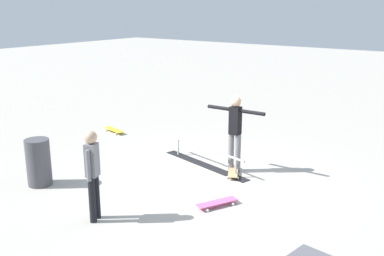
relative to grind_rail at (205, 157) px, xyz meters
The scene contains 8 objects.
ground_plane 0.94m from the grind_rail, 126.84° to the left, with size 60.00×60.00×0.00m, color #ADA89E.
grind_rail is the anchor object (origin of this frame).
skater_main 1.07m from the grind_rail, behind, with size 1.36×0.23×1.69m.
skateboard_main 0.82m from the grind_rail, behind, with size 0.56×0.80×0.09m.
bystander_grey_shirt 3.39m from the grind_rail, 90.32° to the left, with size 0.25×0.36×1.58m.
loose_skateboard_pink 2.17m from the grind_rail, 130.56° to the left, with size 0.52×0.81×0.09m.
loose_skateboard_yellow 3.74m from the grind_rail, 11.01° to the right, with size 0.82×0.39×0.09m.
trash_bin 3.59m from the grind_rail, 54.60° to the left, with size 0.49×0.49×0.96m, color #47474C.
Camera 1 is at (-4.94, 7.25, 3.56)m, focal length 42.09 mm.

